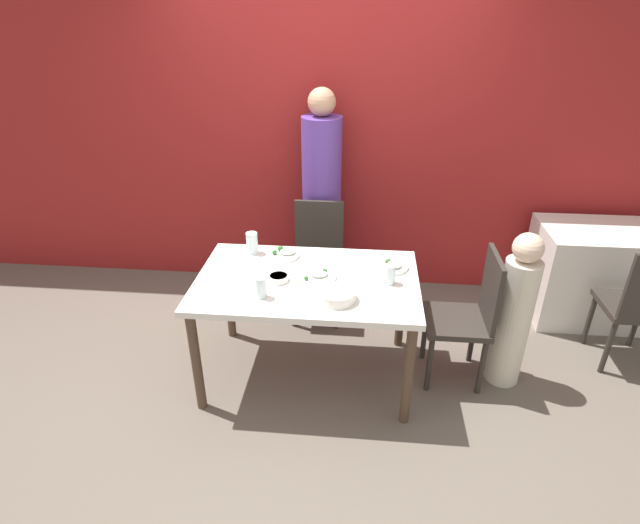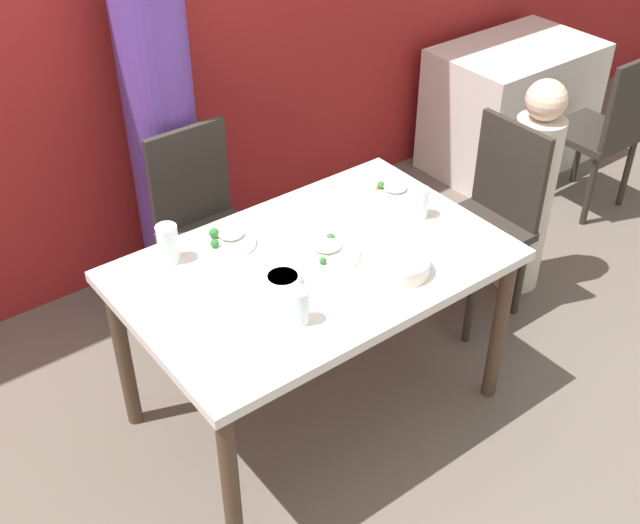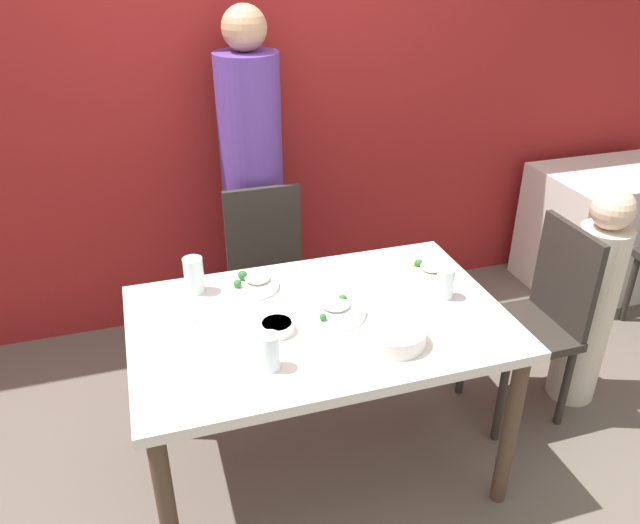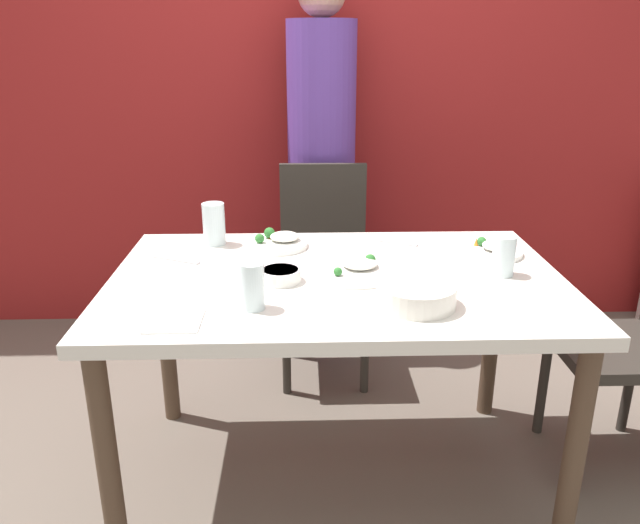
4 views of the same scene
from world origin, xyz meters
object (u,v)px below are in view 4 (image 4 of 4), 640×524
chair_adult_spot (324,264)px  person_adult (321,179)px  glass_water_tall (252,286)px  bowl_curry (416,294)px  plate_rice_adult (354,269)px

chair_adult_spot → person_adult: (0.00, 0.33, 0.31)m
person_adult → glass_water_tall: 1.37m
person_adult → glass_water_tall: person_adult is taller
person_adult → bowl_curry: person_adult is taller
person_adult → bowl_curry: 1.36m
person_adult → glass_water_tall: bearing=-99.6°
plate_rice_adult → glass_water_tall: (-0.30, -0.25, 0.05)m
person_adult → bowl_curry: (0.21, -1.34, -0.03)m
chair_adult_spot → plate_rice_adult: (0.07, -0.77, 0.26)m
chair_adult_spot → plate_rice_adult: 0.82m
person_adult → glass_water_tall: size_ratio=13.32×
person_adult → plate_rice_adult: bearing=-86.6°
glass_water_tall → person_adult: bearing=80.4°
chair_adult_spot → bowl_curry: bearing=-78.2°
bowl_curry → plate_rice_adult: bowl_curry is taller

